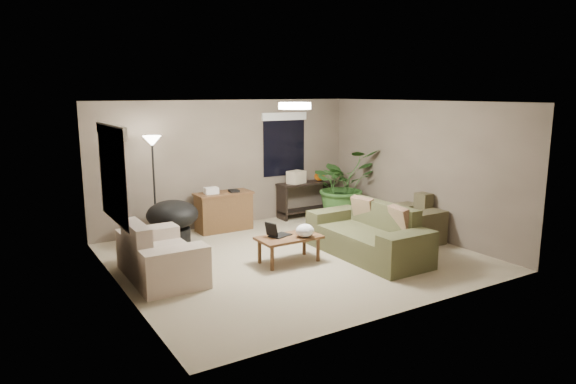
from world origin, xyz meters
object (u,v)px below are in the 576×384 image
loveseat (159,258)px  coffee_table (289,240)px  main_sofa (369,238)px  houseplant (342,192)px  armchair (409,225)px  floor_lamp (153,154)px  papasan_chair (173,219)px  desk (224,211)px  cat_scratching_post (363,213)px  console_table (306,196)px

loveseat → coffee_table: (1.97, -0.39, 0.06)m
main_sofa → houseplant: bearing=63.0°
armchair → main_sofa: bearing=-167.8°
houseplant → floor_lamp: bearing=174.3°
papasan_chair → loveseat: bearing=-116.0°
papasan_chair → floor_lamp: floor_lamp is taller
desk → floor_lamp: bearing=-173.8°
coffee_table → floor_lamp: (-1.46, 2.14, 1.24)m
houseplant → cat_scratching_post: 0.64m
console_table → floor_lamp: bearing=-175.4°
armchair → desk: armchair is taller
loveseat → houseplant: houseplant is taller
main_sofa → desk: 3.02m
armchair → coffee_table: 2.44m
coffee_table → loveseat: bearing=168.8°
main_sofa → cat_scratching_post: (1.26, 1.65, -0.08)m
armchair → desk: size_ratio=0.91×
floor_lamp → armchair: bearing=-30.4°
main_sofa → coffee_table: (-1.30, 0.39, 0.06)m
loveseat → floor_lamp: (0.51, 1.75, 1.30)m
floor_lamp → cat_scratching_post: (4.02, -0.88, -1.38)m
loveseat → cat_scratching_post: size_ratio=3.20×
armchair → coffee_table: (-2.43, 0.14, 0.06)m
loveseat → desk: 2.68m
main_sofa → loveseat: bearing=166.6°
houseplant → cat_scratching_post: bearing=-71.4°
console_table → armchair: bearing=-78.4°
main_sofa → loveseat: same height
coffee_table → papasan_chair: (-1.25, 1.85, 0.11)m
armchair → floor_lamp: floor_lamp is taller
papasan_chair → floor_lamp: (-0.21, 0.29, 1.13)m
armchair → houseplant: size_ratio=0.66×
loveseat → armchair: bearing=-6.9°
coffee_table → console_table: 3.08m
papasan_chair → houseplant: size_ratio=0.62×
desk → floor_lamp: (-1.38, -0.15, 1.22)m
armchair → papasan_chair: armchair is taller
main_sofa → floor_lamp: (-2.76, 2.53, 1.30)m
coffee_table → console_table: console_table is taller
desk → floor_lamp: 1.85m
papasan_chair → houseplant: 3.65m
houseplant → console_table: bearing=126.4°
console_table → houseplant: bearing=-53.6°
main_sofa → floor_lamp: bearing=137.5°
desk → papasan_chair: 1.26m
main_sofa → floor_lamp: floor_lamp is taller
loveseat → desk: bearing=45.2°
houseplant → main_sofa: bearing=-117.0°
floor_lamp → cat_scratching_post: size_ratio=3.82×
main_sofa → console_table: main_sofa is taller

